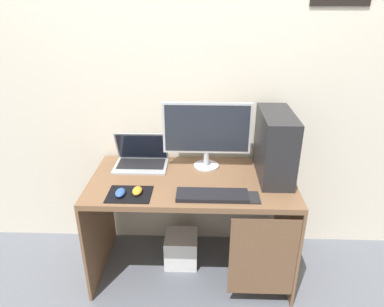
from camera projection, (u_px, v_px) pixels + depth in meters
ground_plane at (192, 267)px, 2.53m from camera, size 8.00×8.00×0.00m
wall_back at (194, 77)px, 2.33m from camera, size 4.00×0.05×2.60m
desk at (194, 201)px, 2.28m from camera, size 1.30×0.67×0.73m
pc_tower at (275, 145)px, 2.19m from camera, size 0.20×0.46×0.42m
monitor at (207, 132)px, 2.28m from camera, size 0.58×0.17×0.46m
laptop at (141, 159)px, 2.39m from camera, size 0.36×0.25×0.23m
keyboard at (212, 195)px, 2.02m from camera, size 0.42×0.14×0.02m
mousepad at (130, 194)px, 2.05m from camera, size 0.26×0.20×0.00m
mouse_left at (137, 191)px, 2.05m from camera, size 0.06×0.10×0.03m
mouse_right at (120, 193)px, 2.03m from camera, size 0.06×0.10×0.03m
cell_phone at (254, 198)px, 2.01m from camera, size 0.07×0.13×0.01m
subwoofer at (181, 248)px, 2.54m from camera, size 0.23×0.23×0.23m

